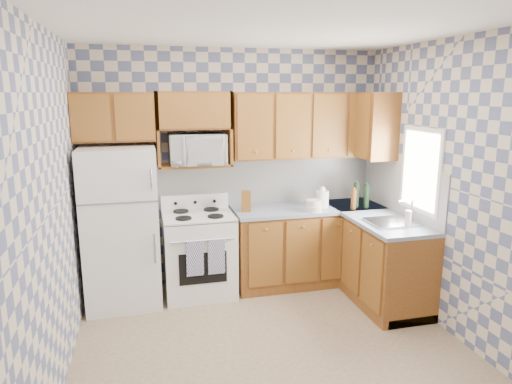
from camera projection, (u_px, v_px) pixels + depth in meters
floor at (271, 346)px, 4.06m from camera, size 3.40×3.40×0.00m
back_wall at (234, 169)px, 5.29m from camera, size 3.40×0.02×2.70m
right_wall at (450, 189)px, 4.18m from camera, size 0.02×3.20×2.70m
backsplash_back at (267, 180)px, 5.41m from camera, size 2.60×0.02×0.56m
backsplash_right at (400, 188)px, 4.97m from camera, size 0.02×1.60×0.56m
refrigerator at (121, 227)px, 4.76m from camera, size 0.75×0.70×1.68m
stove_body at (199, 255)px, 5.06m from camera, size 0.76×0.65×0.90m
cooktop at (198, 215)px, 4.96m from camera, size 0.76×0.65×0.02m
backguard at (195, 201)px, 5.20m from camera, size 0.76×0.08×0.17m
dish_towel_left at (195, 258)px, 4.69m from camera, size 0.18×0.02×0.37m
dish_towel_right at (216, 257)px, 4.75m from camera, size 0.18×0.02×0.37m
base_cabinets_back at (308, 246)px, 5.40m from camera, size 1.75×0.60×0.88m
base_cabinets_right at (373, 256)px, 5.06m from camera, size 0.60×1.60×0.88m
countertop_back at (309, 208)px, 5.29m from camera, size 1.77×0.63×0.04m
countertop_right at (374, 216)px, 4.96m from camera, size 0.63×1.60×0.04m
upper_cabinets_back at (307, 125)px, 5.23m from camera, size 1.75×0.33×0.74m
upper_cabinets_fridge at (114, 117)px, 4.69m from camera, size 0.82×0.33×0.50m
upper_cabinets_right at (371, 125)px, 5.22m from camera, size 0.33×0.70×0.74m
microwave_shelf at (195, 165)px, 5.00m from camera, size 0.80×0.33×0.03m
microwave at (197, 149)px, 4.93m from camera, size 0.60×0.41×0.33m
sink at (392, 222)px, 4.63m from camera, size 0.48×0.40×0.03m
window at (421, 170)px, 4.58m from camera, size 0.02×0.66×0.86m
bottle_0 at (356, 195)px, 5.24m from camera, size 0.06×0.06×0.28m
bottle_1 at (366, 196)px, 5.21m from camera, size 0.06×0.06×0.26m
bottle_2 at (366, 195)px, 5.32m from camera, size 0.06×0.06×0.24m
bottle_3 at (354, 199)px, 5.16m from camera, size 0.06×0.06×0.23m
knife_block at (246, 201)px, 5.06m from camera, size 0.13×0.13×0.23m
electric_kettle at (322, 199)px, 5.24m from camera, size 0.15×0.15×0.19m
food_containers at (314, 206)px, 5.07m from camera, size 0.19×0.19×0.13m
soap_bottle at (408, 219)px, 4.46m from camera, size 0.06×0.06×0.17m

